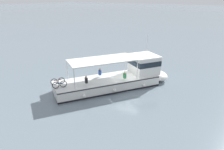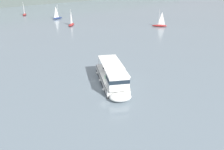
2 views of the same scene
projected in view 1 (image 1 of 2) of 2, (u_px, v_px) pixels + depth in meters
name	position (u px, v px, depth m)	size (l,w,h in m)	color
ground_plane	(131.00, 86.00, 23.24)	(400.00, 400.00, 0.00)	slate
ferry_main	(121.00, 77.00, 23.03)	(9.47, 12.36, 5.32)	white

